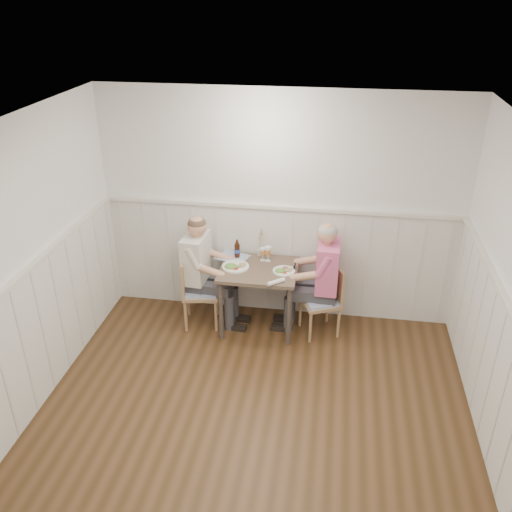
% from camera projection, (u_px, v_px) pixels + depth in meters
% --- Properties ---
extents(ground_plane, '(4.50, 4.50, 0.00)m').
position_uv_depth(ground_plane, '(246.00, 449.00, 4.58)').
color(ground_plane, '#412C16').
extents(room_shell, '(4.04, 4.54, 2.60)m').
position_uv_depth(room_shell, '(244.00, 296.00, 3.89)').
color(room_shell, white).
rests_on(room_shell, ground).
extents(wainscot, '(4.00, 4.49, 1.34)m').
position_uv_depth(wainscot, '(258.00, 335.00, 4.87)').
color(wainscot, silver).
rests_on(wainscot, ground).
extents(dining_table, '(0.84, 0.70, 0.75)m').
position_uv_depth(dining_table, '(259.00, 277.00, 5.93)').
color(dining_table, brown).
rests_on(dining_table, ground).
extents(chair_right, '(0.51, 0.51, 0.81)m').
position_uv_depth(chair_right, '(325.00, 298.00, 5.93)').
color(chair_right, '#997555').
rests_on(chair_right, ground).
extents(chair_left, '(0.46, 0.46, 0.84)m').
position_uv_depth(chair_left, '(196.00, 289.00, 6.08)').
color(chair_left, '#997555').
rests_on(chair_left, ground).
extents(man_in_pink, '(0.62, 0.43, 1.33)m').
position_uv_depth(man_in_pink, '(323.00, 287.00, 5.91)').
color(man_in_pink, '#3F3F47').
rests_on(man_in_pink, ground).
extents(diner_cream, '(0.63, 0.44, 1.32)m').
position_uv_depth(diner_cream, '(201.00, 278.00, 6.08)').
color(diner_cream, '#3F3F47').
rests_on(diner_cream, ground).
extents(plate_man, '(0.24, 0.24, 0.06)m').
position_uv_depth(plate_man, '(283.00, 270.00, 5.80)').
color(plate_man, white).
rests_on(plate_man, dining_table).
extents(plate_diner, '(0.30, 0.30, 0.07)m').
position_uv_depth(plate_diner, '(234.00, 266.00, 5.88)').
color(plate_diner, white).
rests_on(plate_diner, dining_table).
extents(beer_glass_a, '(0.07, 0.07, 0.17)m').
position_uv_depth(beer_glass_a, '(268.00, 252.00, 5.98)').
color(beer_glass_a, silver).
rests_on(beer_glass_a, dining_table).
extents(beer_glass_b, '(0.06, 0.06, 0.16)m').
position_uv_depth(beer_glass_b, '(263.00, 252.00, 6.00)').
color(beer_glass_b, silver).
rests_on(beer_glass_b, dining_table).
extents(beer_bottle, '(0.06, 0.06, 0.22)m').
position_uv_depth(beer_bottle, '(237.00, 250.00, 6.07)').
color(beer_bottle, black).
rests_on(beer_bottle, dining_table).
extents(rolled_napkin, '(0.18, 0.16, 0.04)m').
position_uv_depth(rolled_napkin, '(276.00, 282.00, 5.57)').
color(rolled_napkin, white).
rests_on(rolled_napkin, dining_table).
extents(grass_vase, '(0.04, 0.04, 0.36)m').
position_uv_depth(grass_vase, '(259.00, 243.00, 6.08)').
color(grass_vase, silver).
rests_on(grass_vase, dining_table).
extents(gingham_mat, '(0.41, 0.36, 0.01)m').
position_uv_depth(gingham_mat, '(233.00, 257.00, 6.11)').
color(gingham_mat, '#4C69B4').
rests_on(gingham_mat, dining_table).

